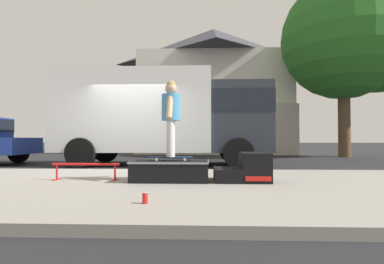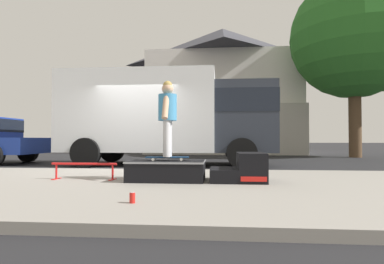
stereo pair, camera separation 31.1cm
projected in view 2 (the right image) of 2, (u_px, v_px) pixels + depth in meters
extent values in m
plane|color=black|center=(126.00, 171.00, 8.33)|extent=(140.00, 140.00, 0.00)
cube|color=gray|center=(74.00, 186.00, 5.34)|extent=(50.00, 5.00, 0.12)
cube|color=black|center=(167.00, 171.00, 5.60)|extent=(1.34, 0.81, 0.35)
cube|color=gray|center=(167.00, 161.00, 5.60)|extent=(1.36, 0.83, 0.03)
cube|color=black|center=(224.00, 175.00, 5.51)|extent=(0.48, 0.80, 0.23)
cube|color=black|center=(251.00, 167.00, 5.47)|extent=(0.48, 0.80, 0.50)
cube|color=red|center=(254.00, 179.00, 5.07)|extent=(0.42, 0.01, 0.08)
cylinder|color=red|center=(84.00, 164.00, 5.75)|extent=(1.23, 0.04, 0.04)
cylinder|color=red|center=(56.00, 171.00, 5.79)|extent=(0.04, 0.04, 0.28)
cube|color=red|center=(56.00, 179.00, 5.79)|extent=(0.06, 0.28, 0.01)
cylinder|color=red|center=(113.00, 172.00, 5.70)|extent=(0.04, 0.04, 0.28)
cube|color=red|center=(113.00, 179.00, 5.70)|extent=(0.06, 0.28, 0.01)
cube|color=navy|center=(167.00, 157.00, 5.64)|extent=(0.80, 0.27, 0.02)
cylinder|color=silver|center=(181.00, 159.00, 5.74)|extent=(0.05, 0.03, 0.05)
cylinder|color=silver|center=(181.00, 159.00, 5.56)|extent=(0.05, 0.03, 0.05)
cylinder|color=silver|center=(154.00, 159.00, 5.73)|extent=(0.05, 0.03, 0.05)
cylinder|color=silver|center=(153.00, 159.00, 5.55)|extent=(0.05, 0.03, 0.05)
cylinder|color=silver|center=(168.00, 139.00, 5.73)|extent=(0.13, 0.13, 0.65)
cylinder|color=silver|center=(167.00, 139.00, 5.57)|extent=(0.13, 0.13, 0.65)
cylinder|color=#3F8CBF|center=(168.00, 108.00, 5.66)|extent=(0.33, 0.33, 0.47)
cylinder|color=tan|center=(169.00, 109.00, 5.87)|extent=(0.10, 0.29, 0.45)
cylinder|color=tan|center=(166.00, 107.00, 5.46)|extent=(0.10, 0.29, 0.45)
sphere|color=tan|center=(168.00, 89.00, 5.67)|extent=(0.21, 0.21, 0.21)
sphere|color=tan|center=(168.00, 86.00, 5.67)|extent=(0.17, 0.17, 0.17)
cylinder|color=red|center=(132.00, 198.00, 3.62)|extent=(0.07, 0.07, 0.12)
cylinder|color=silver|center=(132.00, 192.00, 3.62)|extent=(0.06, 0.06, 0.00)
cube|color=white|center=(141.00, 113.00, 10.57)|extent=(5.00, 2.35, 2.60)
cube|color=#282D38|center=(244.00, 118.00, 10.27)|extent=(1.90, 2.16, 2.20)
cube|color=black|center=(244.00, 103.00, 10.28)|extent=(1.92, 2.19, 0.70)
cylinder|color=black|center=(237.00, 150.00, 11.43)|extent=(0.90, 0.28, 0.90)
cylinder|color=black|center=(242.00, 153.00, 9.09)|extent=(0.90, 0.28, 0.90)
cylinder|color=black|center=(112.00, 150.00, 11.83)|extent=(0.90, 0.28, 0.90)
cylinder|color=black|center=(86.00, 153.00, 9.49)|extent=(0.90, 0.28, 0.90)
cube|color=#1E3899|center=(22.00, 146.00, 10.81)|extent=(1.10, 1.85, 0.55)
cylinder|color=black|center=(28.00, 152.00, 11.75)|extent=(0.72, 0.24, 0.72)
cylinder|color=brown|center=(355.00, 117.00, 14.83)|extent=(0.56, 0.56, 3.86)
sphere|color=#286623|center=(354.00, 36.00, 14.91)|extent=(5.91, 5.91, 5.91)
cube|color=silver|center=(223.00, 108.00, 21.19)|extent=(9.00, 7.50, 6.00)
cube|color=#B2ADA3|center=(224.00, 129.00, 17.17)|extent=(9.00, 0.50, 2.80)
pyramid|color=#38383F|center=(223.00, 46.00, 21.29)|extent=(9.54, 7.95, 2.40)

